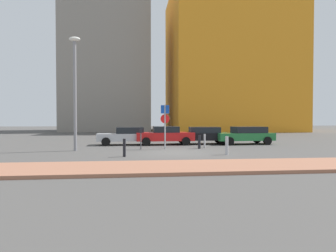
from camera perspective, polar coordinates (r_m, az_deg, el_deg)
The scene contains 15 objects.
ground_plane at distance 18.30m, azimuth 1.48°, elevation -4.99°, with size 120.00×120.00×0.00m, color #4C4947.
sidewalk_brick at distance 12.62m, azimuth 5.10°, elevation -7.63°, with size 40.00×3.21×0.14m, color #9E664C.
parked_car_silver at distance 23.65m, azimuth -7.68°, elevation -1.79°, with size 4.46×2.02×1.36m.
parked_car_red at distance 23.57m, azimuth -0.53°, elevation -1.73°, with size 4.44×1.95×1.42m.
parked_car_black at distance 24.39m, azimuth 6.56°, elevation -1.65°, with size 4.38×2.14×1.36m.
parked_car_green at distance 24.78m, azimuth 14.30°, elevation -1.60°, with size 4.56×2.21×1.39m.
parking_sign_post at distance 20.18m, azimuth -0.56°, elevation 0.90°, with size 0.60×0.14×2.95m.
parking_meter at distance 20.16m, azimuth -5.12°, elevation -1.86°, with size 0.18×0.14×1.37m.
street_lamp at distance 20.13m, azimuth -17.06°, elevation 7.52°, with size 0.70×0.36×7.16m.
traffic_bollard_near at distance 17.50m, azimuth 10.97°, elevation -3.61°, with size 0.18×0.18×1.04m, color #B7B7BC.
traffic_bollard_mid at distance 21.27m, azimuth 6.88°, elevation -2.79°, with size 0.13×0.13×0.96m, color #B7B7BC.
traffic_bollard_far at distance 16.42m, azimuth -8.19°, elevation -4.07°, with size 0.15×0.15×0.96m, color black.
traffic_bollard_edge at distance 20.66m, azimuth 5.89°, elevation -2.99°, with size 0.18×0.18×0.91m, color black.
building_colorful_midrise at distance 52.60m, azimuth 11.29°, elevation 11.53°, with size 19.35×17.23×22.50m, color orange.
building_under_construction at distance 51.58m, azimuth -11.31°, elevation 12.30°, with size 13.62×10.41×23.51m, color gray.
Camera 1 is at (-2.48, -18.01, 2.07)m, focal length 32.50 mm.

